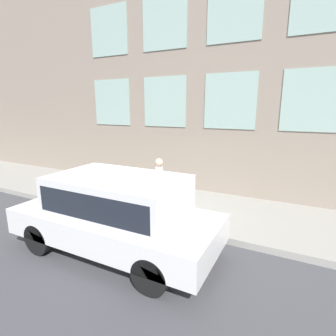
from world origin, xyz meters
name	(u,v)px	position (x,y,z in m)	size (l,w,h in m)	color
ground_plane	(150,227)	(0.00, 0.00, 0.00)	(80.00, 80.00, 0.00)	#47474C
sidewalk	(175,205)	(1.60, 0.00, 0.08)	(3.19, 60.00, 0.17)	#9E9B93
building_facade	(199,26)	(3.34, 0.00, 5.85)	(0.33, 40.00, 11.71)	gray
fire_hydrant	(178,203)	(0.68, -0.50, 0.53)	(0.36, 0.47, 0.71)	#2D7260
person	(159,178)	(1.08, 0.31, 1.08)	(0.37, 0.24, 1.52)	navy
parked_truck_white_near	(117,209)	(-1.38, 0.02, 1.00)	(1.99, 4.63, 1.76)	black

